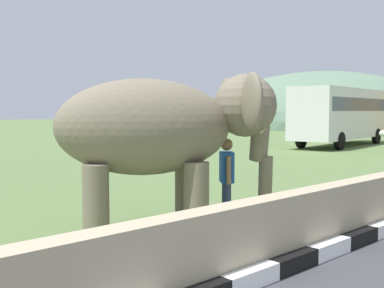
% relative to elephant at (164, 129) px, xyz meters
% --- Properties ---
extents(barrier_parapet, '(28.00, 0.36, 1.00)m').
position_rel_elephant_xyz_m(barrier_parapet, '(0.08, -2.50, -1.36)').
color(barrier_parapet, tan).
rests_on(barrier_parapet, ground_plane).
extents(elephant, '(3.95, 3.48, 2.86)m').
position_rel_elephant_xyz_m(elephant, '(0.00, 0.00, 0.00)').
color(elephant, '#776C58').
rests_on(elephant, ground_plane).
extents(person_handler, '(0.47, 0.56, 1.66)m').
position_rel_elephant_xyz_m(person_handler, '(1.24, -0.36, -0.93)').
color(person_handler, navy).
rests_on(person_handler, ground_plane).
extents(bus_white, '(10.15, 3.94, 3.50)m').
position_rel_elephant_xyz_m(bus_white, '(21.18, 8.62, 0.22)').
color(bus_white, silver).
rests_on(bus_white, ground_plane).
extents(hill_east, '(38.49, 30.79, 15.13)m').
position_rel_elephant_xyz_m(hill_east, '(53.08, 29.22, -1.86)').
color(hill_east, slate).
rests_on(hill_east, ground_plane).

